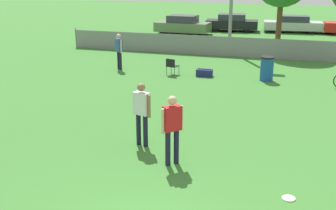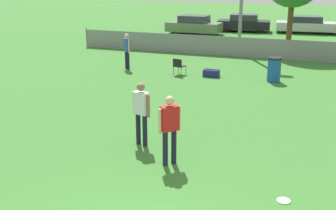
{
  "view_description": "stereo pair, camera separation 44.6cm",
  "coord_description": "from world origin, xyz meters",
  "px_view_note": "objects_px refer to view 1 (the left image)",
  "views": [
    {
      "loc": [
        2.15,
        -5.48,
        4.56
      ],
      "look_at": [
        -1.22,
        5.08,
        1.05
      ],
      "focal_mm": 45.0,
      "sensor_mm": 36.0,
      "label": 1
    },
    {
      "loc": [
        2.57,
        -5.33,
        4.56
      ],
      "look_at": [
        -1.22,
        5.08,
        1.05
      ],
      "focal_mm": 45.0,
      "sensor_mm": 36.0,
      "label": 2
    }
  ],
  "objects_px": {
    "spectator_in_blue": "(119,49)",
    "parked_car_silver": "(293,24)",
    "folding_chair_sideline": "(172,65)",
    "parked_car_olive": "(183,25)",
    "frisbee_disc": "(289,198)",
    "gear_bag_sideline": "(204,73)",
    "player_receiver_white": "(142,110)",
    "player_thrower_red": "(172,125)",
    "trash_bin": "(267,69)",
    "parked_car_dark": "(232,23)"
  },
  "relations": [
    {
      "from": "parked_car_dark",
      "to": "frisbee_disc",
      "type": "bearing_deg",
      "value": -83.98
    },
    {
      "from": "player_thrower_red",
      "to": "folding_chair_sideline",
      "type": "distance_m",
      "value": 9.5
    },
    {
      "from": "frisbee_disc",
      "to": "folding_chair_sideline",
      "type": "bearing_deg",
      "value": 119.64
    },
    {
      "from": "player_thrower_red",
      "to": "trash_bin",
      "type": "bearing_deg",
      "value": 34.67
    },
    {
      "from": "player_receiver_white",
      "to": "folding_chair_sideline",
      "type": "relative_size",
      "value": 2.28
    },
    {
      "from": "player_receiver_white",
      "to": "parked_car_olive",
      "type": "height_order",
      "value": "player_receiver_white"
    },
    {
      "from": "gear_bag_sideline",
      "to": "parked_car_dark",
      "type": "relative_size",
      "value": 0.17
    },
    {
      "from": "player_receiver_white",
      "to": "player_thrower_red",
      "type": "relative_size",
      "value": 1.0
    },
    {
      "from": "spectator_in_blue",
      "to": "parked_car_silver",
      "type": "xyz_separation_m",
      "value": [
        7.58,
        16.34,
        -0.36
      ]
    },
    {
      "from": "player_thrower_red",
      "to": "gear_bag_sideline",
      "type": "relative_size",
      "value": 2.48
    },
    {
      "from": "player_receiver_white",
      "to": "spectator_in_blue",
      "type": "distance_m",
      "value": 9.61
    },
    {
      "from": "player_receiver_white",
      "to": "player_thrower_red",
      "type": "height_order",
      "value": "same"
    },
    {
      "from": "folding_chair_sideline",
      "to": "parked_car_olive",
      "type": "xyz_separation_m",
      "value": [
        -3.2,
        13.1,
        0.23
      ]
    },
    {
      "from": "trash_bin",
      "to": "player_thrower_red",
      "type": "bearing_deg",
      "value": -98.84
    },
    {
      "from": "parked_car_olive",
      "to": "parked_car_dark",
      "type": "height_order",
      "value": "parked_car_olive"
    },
    {
      "from": "player_receiver_white",
      "to": "gear_bag_sideline",
      "type": "distance_m",
      "value": 8.42
    },
    {
      "from": "trash_bin",
      "to": "gear_bag_sideline",
      "type": "relative_size",
      "value": 1.5
    },
    {
      "from": "frisbee_disc",
      "to": "folding_chair_sideline",
      "type": "xyz_separation_m",
      "value": [
        -5.64,
        9.92,
        0.44
      ]
    },
    {
      "from": "player_thrower_red",
      "to": "trash_bin",
      "type": "xyz_separation_m",
      "value": [
        1.45,
        9.32,
        -0.5
      ]
    },
    {
      "from": "spectator_in_blue",
      "to": "folding_chair_sideline",
      "type": "height_order",
      "value": "spectator_in_blue"
    },
    {
      "from": "parked_car_silver",
      "to": "trash_bin",
      "type": "bearing_deg",
      "value": -97.35
    },
    {
      "from": "player_thrower_red",
      "to": "parked_car_silver",
      "type": "distance_m",
      "value": 25.83
    },
    {
      "from": "folding_chair_sideline",
      "to": "gear_bag_sideline",
      "type": "relative_size",
      "value": 1.09
    },
    {
      "from": "player_thrower_red",
      "to": "gear_bag_sideline",
      "type": "bearing_deg",
      "value": 51.61
    },
    {
      "from": "folding_chair_sideline",
      "to": "parked_car_olive",
      "type": "height_order",
      "value": "parked_car_olive"
    },
    {
      "from": "spectator_in_blue",
      "to": "gear_bag_sideline",
      "type": "xyz_separation_m",
      "value": [
        4.27,
        -0.14,
        -0.85
      ]
    },
    {
      "from": "frisbee_disc",
      "to": "trash_bin",
      "type": "distance_m",
      "value": 10.28
    },
    {
      "from": "player_receiver_white",
      "to": "player_thrower_red",
      "type": "bearing_deg",
      "value": -21.56
    },
    {
      "from": "parked_car_olive",
      "to": "parked_car_dark",
      "type": "bearing_deg",
      "value": 42.59
    },
    {
      "from": "trash_bin",
      "to": "gear_bag_sideline",
      "type": "xyz_separation_m",
      "value": [
        -2.77,
        -0.05,
        -0.38
      ]
    },
    {
      "from": "trash_bin",
      "to": "parked_car_dark",
      "type": "relative_size",
      "value": 0.25
    },
    {
      "from": "player_receiver_white",
      "to": "folding_chair_sideline",
      "type": "distance_m",
      "value": 8.35
    },
    {
      "from": "frisbee_disc",
      "to": "trash_bin",
      "type": "relative_size",
      "value": 0.27
    },
    {
      "from": "player_thrower_red",
      "to": "folding_chair_sideline",
      "type": "relative_size",
      "value": 2.28
    },
    {
      "from": "spectator_in_blue",
      "to": "parked_car_silver",
      "type": "height_order",
      "value": "spectator_in_blue"
    },
    {
      "from": "folding_chair_sideline",
      "to": "parked_car_olive",
      "type": "relative_size",
      "value": 0.19
    },
    {
      "from": "parked_car_olive",
      "to": "parked_car_silver",
      "type": "xyz_separation_m",
      "value": [
        7.99,
        3.59,
        -0.04
      ]
    },
    {
      "from": "spectator_in_blue",
      "to": "folding_chair_sideline",
      "type": "distance_m",
      "value": 2.86
    },
    {
      "from": "frisbee_disc",
      "to": "parked_car_olive",
      "type": "bearing_deg",
      "value": 111.01
    },
    {
      "from": "frisbee_disc",
      "to": "folding_chair_sideline",
      "type": "relative_size",
      "value": 0.37
    },
    {
      "from": "parked_car_olive",
      "to": "parked_car_dark",
      "type": "distance_m",
      "value": 4.37
    },
    {
      "from": "player_receiver_white",
      "to": "gear_bag_sideline",
      "type": "height_order",
      "value": "player_receiver_white"
    },
    {
      "from": "spectator_in_blue",
      "to": "parked_car_silver",
      "type": "distance_m",
      "value": 18.02
    },
    {
      "from": "player_receiver_white",
      "to": "trash_bin",
      "type": "xyz_separation_m",
      "value": [
        2.58,
        8.42,
        -0.5
      ]
    },
    {
      "from": "frisbee_disc",
      "to": "parked_car_olive",
      "type": "xyz_separation_m",
      "value": [
        -8.84,
        23.02,
        0.68
      ]
    },
    {
      "from": "spectator_in_blue",
      "to": "trash_bin",
      "type": "bearing_deg",
      "value": -138.68
    },
    {
      "from": "player_receiver_white",
      "to": "parked_car_silver",
      "type": "relative_size",
      "value": 0.38
    },
    {
      "from": "spectator_in_blue",
      "to": "trash_bin",
      "type": "distance_m",
      "value": 7.06
    },
    {
      "from": "gear_bag_sideline",
      "to": "player_receiver_white",
      "type": "bearing_deg",
      "value": -88.75
    },
    {
      "from": "spectator_in_blue",
      "to": "trash_bin",
      "type": "relative_size",
      "value": 1.63
    }
  ]
}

